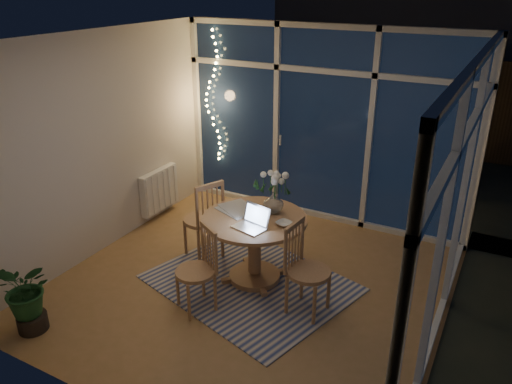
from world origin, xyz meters
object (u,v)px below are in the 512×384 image
Objects in this scene: chair_left at (203,218)px; dining_table at (255,249)px; chair_front at (195,270)px; laptop at (249,218)px; flower_vase at (273,203)px; chair_right at (309,270)px; potted_plant at (27,296)px.

dining_table is at bearing 103.80° from chair_left.
laptop is at bearing 87.87° from chair_front.
dining_table is 0.54m from flower_vase.
chair_left is at bearing 79.97° from chair_right.
flower_vase is 0.28× the size of potted_plant.
chair_front reaches higher than potted_plant.
chair_front is (0.52, -0.91, -0.06)m from chair_left.
laptop is at bearing -73.42° from dining_table.
laptop reaches higher than chair_front.
chair_left is at bearing 150.90° from chair_front.
chair_right is at bearing 10.95° from laptop.
chair_right is 0.88m from flower_vase.
potted_plant is at bearing -108.27° from chair_front.
laptop reaches higher than flower_vase.
dining_table is 0.80m from chair_front.
chair_left reaches higher than chair_front.
potted_plant is (-1.57, -1.98, -0.49)m from flower_vase.
potted_plant is at bearing 5.83° from chair_left.
chair_left reaches higher than laptop.
laptop is (0.85, -0.40, 0.37)m from chair_left.
laptop is at bearing 93.32° from chair_right.
dining_table is 2.29m from potted_plant.
flower_vase is (-0.63, 0.48, 0.38)m from chair_right.
flower_vase is (0.12, 0.21, 0.49)m from dining_table.
chair_right is 2.67m from potted_plant.
laptop reaches higher than chair_right.
dining_table is 1.24× the size of chair_front.
flower_vase is (0.04, 0.45, -0.01)m from laptop.
chair_right is 4.65× the size of flower_vase.
chair_left reaches higher than dining_table.
chair_right is at bearing -37.17° from flower_vase.
potted_plant is at bearing -129.53° from dining_table.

